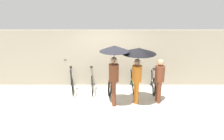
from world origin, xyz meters
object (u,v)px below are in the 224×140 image
at_px(parked_bicycle_3, 132,80).
at_px(pedestrian_leading, 114,60).
at_px(parked_bicycle_2, 112,81).
at_px(parked_bicycle_4, 152,81).
at_px(parked_bicycle_0, 71,81).
at_px(pedestrian_center, 138,59).
at_px(pedestrian_trailing, 159,78).
at_px(parked_bicycle_1, 92,80).

relative_size(parked_bicycle_3, pedestrian_leading, 0.84).
distance_m(parked_bicycle_2, parked_bicycle_4, 1.57).
bearing_deg(parked_bicycle_0, pedestrian_center, -129.68).
bearing_deg(parked_bicycle_0, pedestrian_trailing, -121.72).
xyz_separation_m(pedestrian_leading, pedestrian_trailing, (1.52, 0.28, -0.70)).
height_order(parked_bicycle_3, pedestrian_leading, pedestrian_leading).
relative_size(parked_bicycle_1, parked_bicycle_4, 1.03).
relative_size(parked_bicycle_4, pedestrian_leading, 0.82).
bearing_deg(parked_bicycle_3, parked_bicycle_0, 89.18).
bearing_deg(parked_bicycle_1, pedestrian_leading, -153.73).
relative_size(pedestrian_leading, pedestrian_center, 1.06).
xyz_separation_m(parked_bicycle_3, pedestrian_trailing, (0.80, -1.10, 0.51)).
bearing_deg(parked_bicycle_1, parked_bicycle_0, 87.53).
distance_m(parked_bicycle_0, pedestrian_center, 2.94).
relative_size(parked_bicycle_0, pedestrian_leading, 0.78).
bearing_deg(pedestrian_center, parked_bicycle_0, -32.06).
bearing_deg(pedestrian_trailing, parked_bicycle_2, -38.20).
bearing_deg(parked_bicycle_3, parked_bicycle_1, 88.42).
bearing_deg(parked_bicycle_0, parked_bicycle_4, -103.57).
height_order(parked_bicycle_2, pedestrian_center, pedestrian_center).
bearing_deg(parked_bicycle_2, parked_bicycle_3, -74.75).
distance_m(pedestrian_leading, pedestrian_trailing, 1.70).
height_order(parked_bicycle_1, parked_bicycle_4, parked_bicycle_1).
relative_size(parked_bicycle_4, pedestrian_center, 0.86).
bearing_deg(parked_bicycle_2, pedestrian_center, -136.14).
distance_m(parked_bicycle_0, parked_bicycle_4, 3.14).
distance_m(parked_bicycle_2, pedestrian_trailing, 1.95).
height_order(parked_bicycle_1, pedestrian_leading, pedestrian_leading).
bearing_deg(parked_bicycle_3, pedestrian_trailing, -146.47).
height_order(parked_bicycle_1, parked_bicycle_3, parked_bicycle_3).
relative_size(parked_bicycle_0, pedestrian_trailing, 1.06).
relative_size(parked_bicycle_2, pedestrian_leading, 0.86).
xyz_separation_m(parked_bicycle_2, parked_bicycle_3, (0.78, 0.10, 0.01)).
distance_m(parked_bicycle_4, pedestrian_leading, 2.34).
bearing_deg(parked_bicycle_2, parked_bicycle_4, -80.91).
bearing_deg(parked_bicycle_1, pedestrian_center, -132.73).
xyz_separation_m(parked_bicycle_2, parked_bicycle_4, (1.57, 0.04, -0.01)).
height_order(parked_bicycle_4, pedestrian_center, pedestrian_center).
relative_size(parked_bicycle_2, pedestrian_center, 0.91).
distance_m(parked_bicycle_1, parked_bicycle_4, 2.35).
height_order(parked_bicycle_0, pedestrian_trailing, pedestrian_trailing).
distance_m(parked_bicycle_1, pedestrian_trailing, 2.65).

